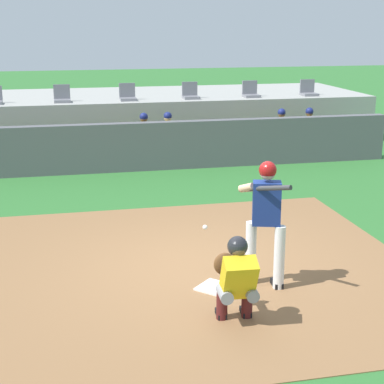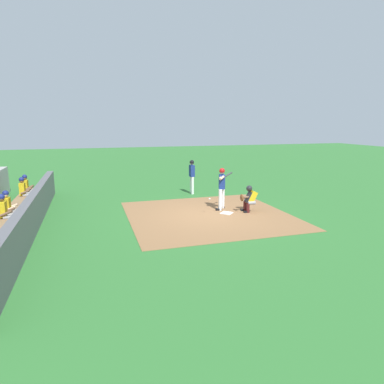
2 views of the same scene
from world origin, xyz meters
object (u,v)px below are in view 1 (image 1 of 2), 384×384
Objects in this scene: home_plate at (215,287)px; dugout_player_0 at (145,137)px; batter_at_plate at (265,216)px; stadium_seat_4 at (190,94)px; stadium_seat_2 at (62,97)px; stadium_seat_6 at (308,91)px; stadium_seat_3 at (128,96)px; dugout_player_3 at (310,131)px; catcher_crouched at (236,276)px; dugout_player_1 at (169,136)px; dugout_player_2 at (283,132)px; stadium_seat_5 at (251,92)px.

home_plate is 0.34× the size of dugout_player_0.
stadium_seat_4 reaches higher than batter_at_plate.
stadium_seat_6 is (7.43, 0.00, 0.00)m from stadium_seat_2.
stadium_seat_3 is at bearing 95.35° from dugout_player_0.
dugout_player_0 is 2.71× the size of stadium_seat_3.
stadium_seat_6 reaches higher than dugout_player_3.
dugout_player_1 is (0.82, 9.13, 0.07)m from catcher_crouched.
catcher_crouched is 9.97m from dugout_player_2.
dugout_player_0 is 2.77m from stadium_seat_4.
dugout_player_0 is 5.82m from stadium_seat_6.
stadium_seat_6 is at bearing 0.00° from stadium_seat_2.
stadium_seat_2 is at bearing 104.00° from batter_at_plate.
home_plate is 9.10m from dugout_player_2.
stadium_seat_3 reaches higher than dugout_player_2.
dugout_player_1 is 1.00× the size of dugout_player_3.
dugout_player_1 is 5.23m from stadium_seat_6.
stadium_seat_3 is (-4.01, 2.03, 0.86)m from dugout_player_2.
dugout_player_0 and dugout_player_2 have the same top height.
dugout_player_0 is at bearing 180.00° from dugout_player_3.
stadium_seat_2 is (-6.68, 2.03, 0.86)m from dugout_player_3.
stadium_seat_5 is (3.71, 0.00, 0.00)m from stadium_seat_3.
stadium_seat_5 is (3.71, 10.18, 1.51)m from home_plate.
batter_at_plate is at bearing 54.08° from catcher_crouched.
stadium_seat_5 and stadium_seat_6 have the same top height.
stadium_seat_4 is (-2.96, 2.03, 0.86)m from dugout_player_3.
dugout_player_3 is at bearing -34.47° from stadium_seat_4.
dugout_player_2 is at bearing 0.00° from dugout_player_1.
dugout_player_2 is 2.71× the size of stadium_seat_4.
stadium_seat_6 is at bearing 61.31° from home_plate.
home_plate is at bearing -90.00° from stadium_seat_3.
batter_at_plate reaches higher than dugout_player_1.
batter_at_plate is (0.69, -0.04, 1.01)m from home_plate.
dugout_player_2 is at bearing -26.93° from stadium_seat_3.
stadium_seat_4 is at bearing 50.68° from dugout_player_0.
stadium_seat_5 is 1.00× the size of stadium_seat_6.
dugout_player_2 is at bearing 66.35° from catcher_crouched.
dugout_player_2 is 2.71× the size of stadium_seat_5.
dugout_player_3 is at bearing -110.24° from stadium_seat_6.
dugout_player_3 is at bearing 62.20° from catcher_crouched.
dugout_player_3 is at bearing -22.88° from stadium_seat_3.
stadium_seat_4 and stadium_seat_5 have the same top height.
dugout_player_0 is (0.19, 8.14, 0.65)m from home_plate.
stadium_seat_6 is at bearing 52.42° from dugout_player_2.
batter_at_plate is 1.39× the size of dugout_player_1.
dugout_player_1 is 3.48m from stadium_seat_2.
stadium_seat_5 is (3.52, 2.03, 0.86)m from dugout_player_0.
stadium_seat_4 is at bearing 145.53° from dugout_player_3.
stadium_seat_5 is (1.86, 0.00, 0.00)m from stadium_seat_4.
stadium_seat_4 is 1.86m from stadium_seat_5.
dugout_player_2 is 2.71× the size of stadium_seat_3.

